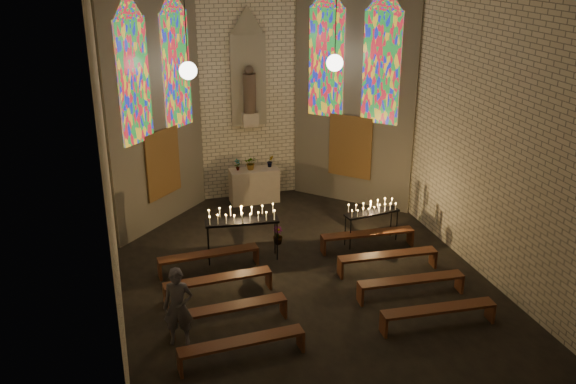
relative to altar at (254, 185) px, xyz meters
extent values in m
plane|color=black|center=(0.00, -5.45, -0.50)|extent=(12.00, 12.00, 0.00)
cube|color=beige|center=(0.00, 0.55, 3.00)|extent=(8.00, 0.02, 7.00)
cube|color=beige|center=(0.00, -11.45, 3.00)|extent=(8.00, 0.02, 7.00)
cube|color=beige|center=(-4.00, -5.45, 3.00)|extent=(0.02, 12.00, 7.00)
cube|color=beige|center=(4.00, -5.45, 3.00)|extent=(0.02, 12.00, 7.00)
cube|color=beige|center=(-2.75, -0.70, 3.00)|extent=(2.72, 2.72, 7.00)
cube|color=beige|center=(2.75, -0.70, 3.00)|extent=(2.72, 2.72, 7.00)
cube|color=#4C3F8C|center=(-3.21, -1.39, 3.50)|extent=(0.78, 0.78, 3.00)
cube|color=#4C3F8C|center=(-2.06, -0.24, 3.50)|extent=(0.78, 0.78, 3.00)
cube|color=#4C3F8C|center=(2.06, -0.24, 3.50)|extent=(0.78, 0.78, 3.00)
cube|color=#4C3F8C|center=(3.21, -1.39, 3.50)|extent=(0.78, 0.78, 3.00)
cube|color=brown|center=(-2.63, -0.82, 1.20)|extent=(0.95, 0.95, 1.80)
cube|color=brown|center=(2.63, -0.82, 1.20)|extent=(0.95, 0.95, 1.80)
cube|color=gray|center=(0.00, 0.47, 3.00)|extent=(1.00, 0.12, 2.60)
cone|color=gray|center=(0.00, 0.47, 4.65)|extent=(1.00, 1.00, 0.80)
cube|color=beige|center=(0.00, 0.33, 1.90)|extent=(0.45, 0.30, 0.40)
cylinder|color=brown|center=(0.00, 0.33, 2.65)|extent=(0.36, 0.36, 1.10)
sphere|color=brown|center=(0.00, 0.33, 3.30)|extent=(0.26, 0.26, 0.26)
sphere|color=white|center=(-1.90, -1.35, 3.70)|extent=(0.44, 0.44, 0.44)
cylinder|color=black|center=(-1.90, -1.35, 5.10)|extent=(0.02, 0.02, 2.80)
sphere|color=white|center=(1.90, -1.35, 3.70)|extent=(0.44, 0.44, 0.44)
cylinder|color=black|center=(1.90, -1.35, 5.10)|extent=(0.02, 0.02, 2.80)
cube|color=beige|center=(0.00, 0.00, 0.00)|extent=(1.40, 0.60, 1.00)
imported|color=#4C723F|center=(-0.47, 0.04, 0.67)|extent=(0.21, 0.17, 0.34)
imported|color=#4C723F|center=(-0.08, -0.01, 0.70)|extent=(0.44, 0.41, 0.40)
imported|color=#4C723F|center=(0.51, 0.07, 0.67)|extent=(0.20, 0.17, 0.35)
imported|color=#4C723F|center=(-0.08, -2.90, -0.28)|extent=(0.31, 0.31, 0.45)
cube|color=black|center=(-1.11, -3.49, 0.50)|extent=(1.77, 0.59, 0.05)
cylinder|color=black|center=(-1.94, -3.57, -0.01)|extent=(0.03, 0.03, 0.98)
cylinder|color=black|center=(-0.32, -3.74, -0.01)|extent=(0.03, 0.03, 0.98)
cylinder|color=black|center=(-1.90, -3.25, -0.01)|extent=(0.03, 0.03, 0.98)
cylinder|color=black|center=(-0.29, -3.42, -0.01)|extent=(0.03, 0.03, 0.98)
cube|color=black|center=(2.20, -3.50, 0.32)|extent=(1.46, 0.53, 0.04)
cylinder|color=black|center=(1.56, -3.72, -0.10)|extent=(0.03, 0.03, 0.80)
cylinder|color=black|center=(2.89, -3.54, -0.10)|extent=(0.03, 0.03, 0.80)
cylinder|color=black|center=(1.52, -3.45, -0.10)|extent=(0.03, 0.03, 0.80)
cylinder|color=black|center=(2.85, -3.28, -0.10)|extent=(0.03, 0.03, 0.80)
cube|color=#512917|center=(-1.98, -3.80, -0.08)|extent=(2.35, 0.46, 0.06)
cube|color=#512917|center=(-3.12, -3.86, -0.29)|extent=(0.07, 0.33, 0.42)
cube|color=#512917|center=(-0.84, -3.73, -0.29)|extent=(0.07, 0.33, 0.42)
cube|color=#512917|center=(1.98, -3.80, -0.08)|extent=(2.35, 0.46, 0.06)
cube|color=#512917|center=(0.84, -3.73, -0.29)|extent=(0.07, 0.33, 0.42)
cube|color=#512917|center=(3.12, -3.86, -0.29)|extent=(0.07, 0.33, 0.42)
cube|color=#512917|center=(-1.98, -5.00, -0.08)|extent=(2.35, 0.46, 0.06)
cube|color=#512917|center=(-3.12, -5.06, -0.29)|extent=(0.07, 0.33, 0.42)
cube|color=#512917|center=(-0.84, -4.93, -0.29)|extent=(0.07, 0.33, 0.42)
cube|color=#512917|center=(1.98, -5.00, -0.08)|extent=(2.35, 0.46, 0.06)
cube|color=#512917|center=(0.84, -4.93, -0.29)|extent=(0.07, 0.33, 0.42)
cube|color=#512917|center=(3.12, -5.06, -0.29)|extent=(0.07, 0.33, 0.42)
cube|color=#512917|center=(-1.98, -6.20, -0.08)|extent=(2.35, 0.46, 0.06)
cube|color=#512917|center=(-3.12, -6.26, -0.29)|extent=(0.07, 0.33, 0.42)
cube|color=#512917|center=(-0.84, -6.13, -0.29)|extent=(0.07, 0.33, 0.42)
cube|color=#512917|center=(1.98, -6.20, -0.08)|extent=(2.35, 0.46, 0.06)
cube|color=#512917|center=(0.84, -6.13, -0.29)|extent=(0.07, 0.33, 0.42)
cube|color=#512917|center=(3.12, -6.26, -0.29)|extent=(0.07, 0.33, 0.42)
cube|color=#512917|center=(-1.98, -7.40, -0.08)|extent=(2.35, 0.46, 0.06)
cube|color=#512917|center=(-3.12, -7.46, -0.29)|extent=(0.07, 0.33, 0.42)
cube|color=#512917|center=(-0.84, -7.33, -0.29)|extent=(0.07, 0.33, 0.42)
cube|color=#512917|center=(1.98, -7.40, -0.08)|extent=(2.35, 0.46, 0.06)
cube|color=#512917|center=(0.84, -7.33, -0.29)|extent=(0.07, 0.33, 0.42)
cube|color=#512917|center=(3.12, -7.46, -0.29)|extent=(0.07, 0.33, 0.42)
imported|color=#4D4C56|center=(-2.99, -6.51, 0.29)|extent=(0.65, 0.52, 1.57)
camera|label=1|loc=(-3.89, -17.02, 6.71)|focal=40.00mm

